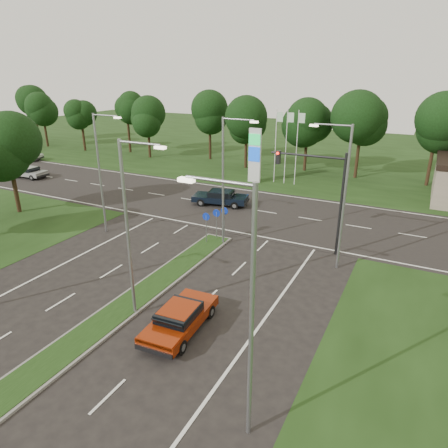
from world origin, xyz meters
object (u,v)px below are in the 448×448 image
at_px(far_car_a, 28,172).
at_px(far_car_b, 26,156).
at_px(red_sedan, 180,318).
at_px(navy_sedan, 221,197).

bearing_deg(far_car_a, far_car_b, 49.41).
xyz_separation_m(far_car_a, far_car_b, (-8.58, 6.30, -0.01)).
distance_m(red_sedan, far_car_a, 36.23).
height_order(navy_sedan, far_car_b, navy_sedan).
relative_size(far_car_a, far_car_b, 0.96).
bearing_deg(far_car_a, red_sedan, -122.04).
height_order(navy_sedan, far_car_a, navy_sedan).
bearing_deg(red_sedan, far_car_b, 146.45).
xyz_separation_m(navy_sedan, far_car_a, (-24.82, -1.25, -0.06)).
bearing_deg(navy_sedan, far_car_b, 69.58).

